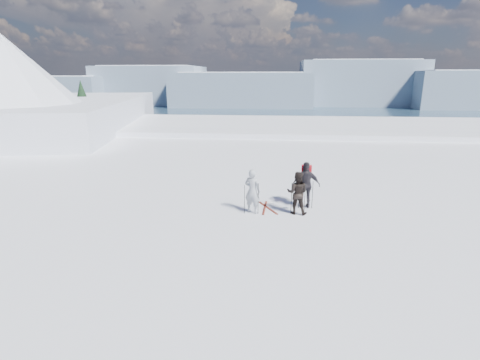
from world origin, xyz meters
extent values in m
plane|color=white|center=(0.00, 60.00, -17.50)|extent=(220.00, 208.01, 71.62)
cube|color=white|center=(0.00, 30.00, -6.50)|extent=(180.00, 16.00, 14.00)
plane|color=navy|center=(0.00, 290.00, -30.00)|extent=(820.00, 820.00, 0.00)
cube|color=slate|center=(-280.00, 440.00, -13.00)|extent=(150.00, 80.00, 34.00)
cube|color=white|center=(-280.00, 440.00, 1.00)|extent=(127.50, 70.00, 8.00)
cube|color=slate|center=(-160.00, 470.00, -7.00)|extent=(130.00, 80.00, 46.00)
cube|color=white|center=(-160.00, 470.00, 13.00)|extent=(110.50, 70.00, 8.00)
cube|color=slate|center=(-40.00, 440.00, -11.00)|extent=(160.00, 80.00, 38.00)
cube|color=white|center=(-40.00, 440.00, 5.00)|extent=(136.00, 70.00, 8.00)
cube|color=slate|center=(100.00, 470.00, -4.00)|extent=(140.00, 80.00, 52.00)
cube|color=white|center=(100.00, 470.00, 19.00)|extent=(119.00, 70.00, 8.00)
cube|color=white|center=(-28.00, 28.00, -5.00)|extent=(29.19, 35.68, 16.00)
cone|color=white|center=(-25.00, 22.00, 5.00)|extent=(18.00, 18.00, 9.00)
cone|color=white|center=(-33.00, 32.00, 1.00)|extent=(16.00, 16.00, 8.00)
cube|color=#2D2B28|center=(-22.00, 36.00, -9.00)|extent=(21.55, 17.87, 14.25)
cone|color=black|center=(-22.00, 28.00, -3.50)|extent=(5.04, 5.04, 9.00)
cone|color=black|center=(-18.00, 32.00, -3.00)|extent=(5.60, 5.60, 10.00)
cone|color=black|center=(-20.00, 30.00, -2.50)|extent=(6.16, 6.16, 11.00)
cone|color=black|center=(-24.00, 34.00, -1.50)|extent=(7.28, 7.28, 13.00)
cone|color=black|center=(-19.00, 35.00, -3.00)|extent=(5.60, 5.60, 10.00)
cone|color=black|center=(-25.00, 31.00, -2.50)|extent=(6.16, 6.16, 11.00)
cone|color=black|center=(-27.00, 36.00, -2.00)|extent=(6.72, 6.72, 12.00)
imported|color=#9BA0A9|center=(-1.03, 3.65, 0.94)|extent=(0.81, 0.68, 1.88)
imported|color=black|center=(0.81, 3.71, 0.90)|extent=(0.98, 0.83, 1.79)
imported|color=black|center=(1.22, 4.51, 1.01)|extent=(1.20, 0.54, 2.02)
cube|color=red|center=(1.23, 4.76, 2.29)|extent=(0.44, 0.26, 0.55)
cylinder|color=black|center=(-1.35, 3.53, 0.61)|extent=(0.02, 0.02, 1.21)
cylinder|color=black|center=(-0.79, 3.52, 0.66)|extent=(0.02, 0.02, 1.32)
cylinder|color=black|center=(0.57, 3.66, 0.66)|extent=(0.02, 0.02, 1.33)
cylinder|color=black|center=(1.11, 3.60, 0.65)|extent=(0.02, 0.02, 1.30)
cylinder|color=black|center=(0.93, 4.38, 0.59)|extent=(0.02, 0.02, 1.18)
cylinder|color=black|center=(1.50, 4.39, 0.61)|extent=(0.02, 0.02, 1.23)
cube|color=black|center=(-0.53, 4.23, 0.01)|extent=(0.18, 1.70, 0.03)
cube|color=black|center=(-0.39, 4.23, 0.01)|extent=(0.89, 1.54, 0.03)
camera|label=1|loc=(-0.16, -11.06, 5.55)|focal=28.00mm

